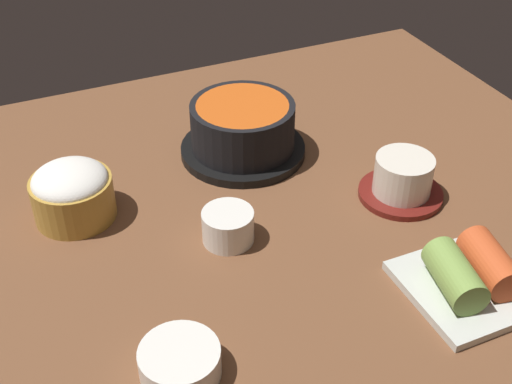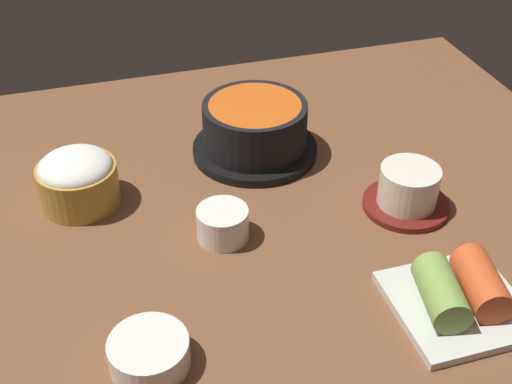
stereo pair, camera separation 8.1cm
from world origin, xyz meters
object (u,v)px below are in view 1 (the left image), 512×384
Objects in this scene: stone_pot at (243,130)px; rice_bowl at (72,192)px; kimchi_plate at (471,276)px; banchan_cup_center at (228,225)px; side_bowl_near at (180,361)px; tea_cup_with_saucer at (403,179)px.

stone_pot is 24.40cm from rice_bowl.
kimchi_plate is (35.48, -29.64, -1.61)cm from rice_bowl.
kimchi_plate is at bearing -41.68° from banchan_cup_center.
banchan_cup_center is (15.24, -11.61, -1.50)cm from rice_bowl.
banchan_cup_center is at bearing -118.34° from stone_pot.
side_bowl_near is (3.96, -27.67, -1.93)cm from rice_bowl.
stone_pot is 22.38cm from tea_cup_with_saucer.
rice_bowl is (-23.97, -4.57, -0.18)cm from stone_pot.
tea_cup_with_saucer reaches higher than kimchi_plate.
tea_cup_with_saucer is 1.38× the size of side_bowl_near.
tea_cup_with_saucer reaches higher than side_bowl_near.
banchan_cup_center is (-23.03, 0.99, -0.53)cm from tea_cup_with_saucer.
stone_pot is 1.61× the size of tea_cup_with_saucer.
stone_pot is at bearing 58.17° from side_bowl_near.
stone_pot reaches higher than rice_bowl.
banchan_cup_center is 27.10cm from kimchi_plate.
tea_cup_with_saucer is 0.81× the size of kimchi_plate.
banchan_cup_center is at bearing -37.31° from rice_bowl.
stone_pot is at bearing 61.66° from banchan_cup_center.
rice_bowl is 40.31cm from tea_cup_with_saucer.
rice_bowl is at bearing 98.14° from side_bowl_near.
stone_pot is at bearing 108.60° from kimchi_plate.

